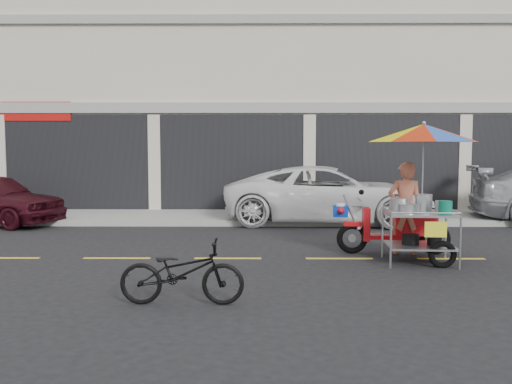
{
  "coord_description": "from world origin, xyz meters",
  "views": [
    {
      "loc": [
        -1.41,
        -10.08,
        2.04
      ],
      "look_at": [
        -1.5,
        0.6,
        1.15
      ],
      "focal_mm": 40.0,
      "sensor_mm": 36.0,
      "label": 1
    }
  ],
  "objects": [
    {
      "name": "ground",
      "position": [
        0.0,
        0.0,
        0.0
      ],
      "size": [
        90.0,
        90.0,
        0.0
      ],
      "primitive_type": "plane",
      "color": "black"
    },
    {
      "name": "near_bicycle",
      "position": [
        -2.42,
        -2.94,
        0.42
      ],
      "size": [
        1.59,
        0.57,
        0.83
      ],
      "primitive_type": "imported",
      "rotation": [
        0.0,
        0.0,
        1.56
      ],
      "color": "black",
      "rests_on": "ground"
    },
    {
      "name": "centerline",
      "position": [
        0.0,
        0.0,
        0.0
      ],
      "size": [
        42.0,
        0.1,
        0.01
      ],
      "primitive_type": "cube",
      "color": "gold",
      "rests_on": "ground"
    },
    {
      "name": "food_vendor_rig",
      "position": [
        1.31,
        -0.03,
        1.54
      ],
      "size": [
        2.43,
        2.05,
        2.45
      ],
      "rotation": [
        0.0,
        0.0,
        -0.06
      ],
      "color": "black",
      "rests_on": "ground"
    },
    {
      "name": "white_pickup",
      "position": [
        0.34,
        4.7,
        0.74
      ],
      "size": [
        5.52,
        2.86,
        1.49
      ],
      "primitive_type": "imported",
      "rotation": [
        0.0,
        0.0,
        1.49
      ],
      "color": "white",
      "rests_on": "ground"
    },
    {
      "name": "shophouse_block",
      "position": [
        2.82,
        10.59,
        4.24
      ],
      "size": [
        36.0,
        8.11,
        10.4
      ],
      "color": "beige",
      "rests_on": "ground"
    },
    {
      "name": "sidewalk",
      "position": [
        0.0,
        5.5,
        0.07
      ],
      "size": [
        45.0,
        3.0,
        0.15
      ],
      "primitive_type": "cube",
      "color": "gray",
      "rests_on": "ground"
    }
  ]
}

